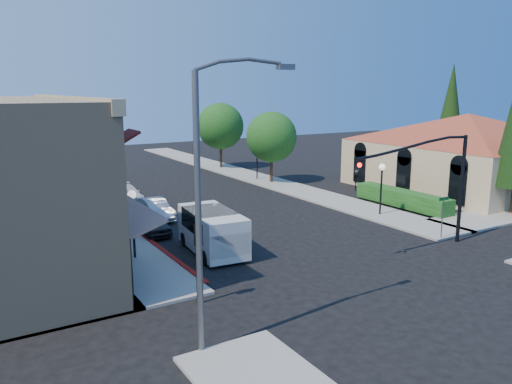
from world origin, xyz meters
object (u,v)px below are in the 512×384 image
lamppost_right_far (257,151)px  signal_mast_arm (437,173)px  white_van (213,229)px  parked_car_c (127,194)px  lamppost_left_near (132,207)px  secondary_signal (198,249)px  conifer_far (451,110)px  lamppost_right_near (382,176)px  cobra_streetlight (208,194)px  street_name_sign (443,211)px  street_tree_a (271,137)px  parked_car_a (151,223)px  lamppost_left_far (73,169)px  parked_car_d (77,175)px  parked_car_b (155,209)px  street_tree_b (220,126)px

lamppost_right_far → signal_mast_arm: bearing=-96.7°
white_van → parked_car_c: bearing=90.6°
lamppost_right_far → lamppost_left_near: bearing=-136.7°
secondary_signal → conifer_far: bearing=24.7°
lamppost_right_near → conifer_far: bearing=27.1°
signal_mast_arm → lamppost_left_near: signal_mast_arm is taller
secondary_signal → lamppost_left_near: 6.63m
cobra_streetlight → street_name_sign: bearing=14.2°
signal_mast_arm → secondary_signal: 13.97m
street_tree_a → parked_car_a: street_tree_a is taller
lamppost_left_far → lamppost_right_far: (17.00, 2.00, 0.00)m
parked_car_c → parked_car_d: parked_car_d is taller
secondary_signal → parked_car_c: bearing=80.8°
parked_car_c → parked_car_a: bearing=-96.9°
street_tree_a → parked_car_a: size_ratio=1.71×
conifer_far → secondary_signal: conifer_far is taller
conifer_far → signal_mast_arm: (-22.14, -16.50, -2.27)m
lamppost_right_near → white_van: size_ratio=0.69×
lamppost_left_near → parked_car_b: size_ratio=0.88×
lamppost_left_near → parked_car_d: size_ratio=0.80×
lamppost_left_near → secondary_signal: bearing=-85.7°
lamppost_right_near → parked_car_c: size_ratio=0.86×
lamppost_right_near → parked_car_a: 15.38m
white_van → parked_car_d: 25.16m
street_tree_b → cobra_streetlight: size_ratio=0.75×
conifer_far → parked_car_c: conifer_far is taller
cobra_streetlight → parked_car_c: cobra_streetlight is taller
street_tree_a → parked_car_c: bearing=-176.8°
street_tree_b → signal_mast_arm: (-2.94, -30.50, -0.46)m
conifer_far → parked_car_c: (-32.80, 3.25, -5.76)m
parked_car_a → street_tree_b: bearing=53.8°
cobra_streetlight → parked_car_b: 18.27m
signal_mast_arm → cobra_streetlight: cobra_streetlight is taller
lamppost_right_near → parked_car_a: bearing=164.8°
secondary_signal → lamppost_left_far: 20.60m
parked_car_d → secondary_signal: bearing=-98.5°
lamppost_right_far → parked_car_d: 16.87m
lamppost_right_far → street_tree_b: bearing=87.9°
parked_car_c → cobra_streetlight: bearing=-98.8°
parked_car_d → parked_car_b: bearing=-90.4°
conifer_far → lamppost_left_near: conifer_far is taller
cobra_streetlight → lamppost_left_far: cobra_streetlight is taller
cobra_streetlight → parked_car_d: bearing=85.0°
street_tree_a → parked_car_a: 18.37m
street_name_sign → lamppost_right_near: size_ratio=0.70×
lamppost_right_near → parked_car_d: 28.22m
signal_mast_arm → lamppost_right_near: signal_mast_arm is taller
lamppost_left_near → parked_car_b: (3.70, 7.13, -2.07)m
cobra_streetlight → parked_car_b: cobra_streetlight is taller
street_tree_b → lamppost_left_near: (-17.30, -24.00, -1.81)m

